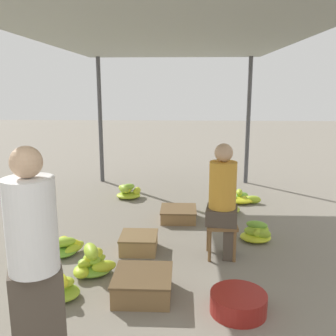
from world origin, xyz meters
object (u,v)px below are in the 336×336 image
object	(u,v)px
stool	(221,229)
basin_black	(238,303)
banana_pile_left_2	(59,288)
crate_near	(178,214)
crate_mid	(139,243)
crate_far	(143,285)
banana_pile_right_0	(226,205)
vendor_seated	(224,199)
banana_pile_left_3	(92,263)
banana_pile_right_2	(241,198)
vendor_foreground	(34,258)
banana_pile_right_1	(257,232)
banana_pile_left_1	(128,192)
banana_pile_left_0	(62,246)

from	to	relation	value
stool	basin_black	world-z (taller)	stool
banana_pile_left_2	crate_near	distance (m)	2.36
crate_mid	crate_far	world-z (taller)	crate_far
crate_near	stool	bearing A→B (deg)	-66.93
banana_pile_right_0	vendor_seated	bearing A→B (deg)	-97.54
basin_black	stool	bearing A→B (deg)	92.46
stool	banana_pile_left_3	size ratio (longest dim) A/B	0.85
vendor_seated	banana_pile_right_2	xyz separation A→B (m)	(0.52, 2.09, -0.61)
banana_pile_left_3	banana_pile_right_2	bearing A→B (deg)	53.50
banana_pile_left_3	banana_pile_right_2	distance (m)	3.19
vendor_foreground	vendor_seated	xyz separation A→B (m)	(1.42, 1.77, -0.13)
banana_pile_left_3	banana_pile_right_1	world-z (taller)	banana_pile_left_3
vendor_seated	banana_pile_left_2	xyz separation A→B (m)	(-1.57, -0.94, -0.57)
banana_pile_left_1	banana_pile_left_3	distance (m)	2.71
basin_black	crate_far	distance (m)	0.87
banana_pile_right_0	banana_pile_left_3	bearing A→B (deg)	-128.01
vendor_seated	banana_pile_right_0	size ratio (longest dim) A/B	2.61
vendor_foreground	banana_pile_right_0	world-z (taller)	vendor_foreground
vendor_foreground	basin_black	size ratio (longest dim) A/B	3.17
banana_pile_right_1	crate_far	size ratio (longest dim) A/B	0.74
banana_pile_left_3	crate_mid	xyz separation A→B (m)	(0.41, 0.58, -0.03)
crate_near	crate_mid	distance (m)	1.16
banana_pile_left_2	crate_far	size ratio (longest dim) A/B	0.71
basin_black	banana_pile_left_2	bearing A→B (deg)	174.82
crate_near	banana_pile_right_1	bearing A→B (deg)	-35.12
banana_pile_right_0	crate_near	xyz separation A→B (m)	(-0.72, -0.38, -0.02)
banana_pile_left_2	banana_pile_left_3	world-z (taller)	banana_pile_left_3
vendor_seated	banana_pile_left_2	distance (m)	1.92
banana_pile_left_2	banana_pile_right_1	xyz separation A→B (m)	(2.05, 1.41, 0.00)
banana_pile_right_2	crate_far	size ratio (longest dim) A/B	1.12
vendor_seated	basin_black	bearing A→B (deg)	-88.53
crate_mid	crate_far	bearing A→B (deg)	-81.07
banana_pile_left_1	banana_pile_left_3	bearing A→B (deg)	-89.34
basin_black	banana_pile_left_0	size ratio (longest dim) A/B	0.94
banana_pile_left_1	stool	bearing A→B (deg)	-58.01
basin_black	banana_pile_left_1	bearing A→B (deg)	113.46
basin_black	crate_near	world-z (taller)	crate_near
vendor_foreground	stool	size ratio (longest dim) A/B	3.84
stool	vendor_seated	distance (m)	0.35
banana_pile_left_1	banana_pile_right_2	distance (m)	1.94
vendor_foreground	basin_black	distance (m)	1.75
banana_pile_left_2	basin_black	bearing A→B (deg)	-5.18
vendor_seated	banana_pile_left_2	world-z (taller)	vendor_seated
vendor_seated	banana_pile_left_0	size ratio (longest dim) A/B	2.51
basin_black	banana_pile_right_1	world-z (taller)	banana_pile_right_1
basin_black	banana_pile_right_2	world-z (taller)	banana_pile_right_2
banana_pile_left_2	crate_far	xyz separation A→B (m)	(0.75, 0.08, 0.01)
banana_pile_left_3	banana_pile_right_0	world-z (taller)	banana_pile_left_3
basin_black	crate_near	xyz separation A→B (m)	(-0.55, 2.26, 0.00)
banana_pile_right_0	crate_mid	distance (m)	1.86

